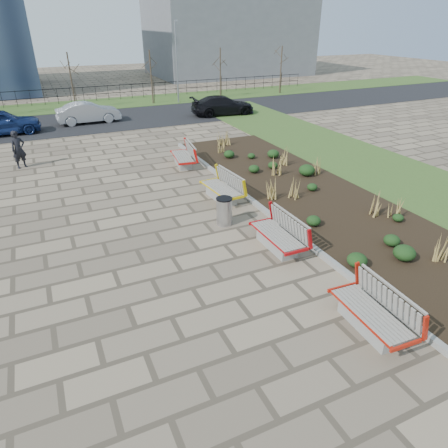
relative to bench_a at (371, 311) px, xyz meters
name	(u,v)px	position (x,y,z in m)	size (l,w,h in m)	color
ground	(219,329)	(-3.00, 1.35, -0.50)	(120.00, 120.00, 0.00)	#87755D
planting_bed	(315,198)	(3.25, 6.35, -0.45)	(4.50, 18.00, 0.10)	black
planting_curb	(262,208)	(0.92, 6.35, -0.42)	(0.16, 18.00, 0.15)	gray
grass_verge_near	(407,180)	(8.00, 6.35, -0.48)	(5.00, 38.00, 0.04)	#33511E
grass_verge_far	(74,106)	(-3.00, 29.35, -0.48)	(80.00, 5.00, 0.04)	#33511E
road	(84,122)	(-3.00, 23.35, -0.49)	(80.00, 7.00, 0.02)	black
bench_a	(371,311)	(0.00, 0.00, 0.00)	(0.90, 2.10, 1.00)	red
bench_b	(277,233)	(0.00, 3.87, 0.00)	(0.90, 2.10, 1.00)	#BA0C10
bench_c	(221,187)	(0.00, 7.87, 0.00)	(0.90, 2.10, 1.00)	yellow
bench_d	(182,155)	(0.00, 12.22, 0.00)	(0.90, 2.10, 1.00)	red
litter_bin	(224,212)	(-0.76, 5.94, -0.04)	(0.52, 0.52, 0.92)	#B2B2B7
pedestrian	(19,149)	(-6.82, 15.07, 0.35)	(0.62, 0.41, 1.70)	black
car_blue	(0,122)	(-7.81, 21.90, 0.26)	(1.75, 4.34, 1.48)	navy
car_silver	(88,113)	(-2.69, 22.96, 0.18)	(1.40, 4.01, 1.32)	#929398
car_black	(223,105)	(6.35, 21.56, 0.17)	(1.83, 4.50, 1.30)	black
tree_c	(72,82)	(-3.00, 27.85, 1.54)	(1.40, 1.40, 4.00)	#4C3D2D
tree_d	(151,77)	(3.00, 27.85, 1.54)	(1.40, 1.40, 4.00)	#4C3D2D
tree_e	(220,73)	(9.00, 27.85, 1.54)	(1.40, 1.40, 4.00)	#4C3D2D
tree_f	(281,70)	(15.00, 27.85, 1.54)	(1.40, 1.40, 4.00)	#4C3D2D
lamp_east	(177,63)	(5.00, 27.35, 2.54)	(0.24, 0.60, 6.00)	gray
railing_fence	(71,95)	(-3.00, 30.85, 0.14)	(44.00, 0.10, 1.20)	black
building_grey	(228,30)	(17.00, 43.35, 4.50)	(18.00, 12.00, 10.00)	slate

